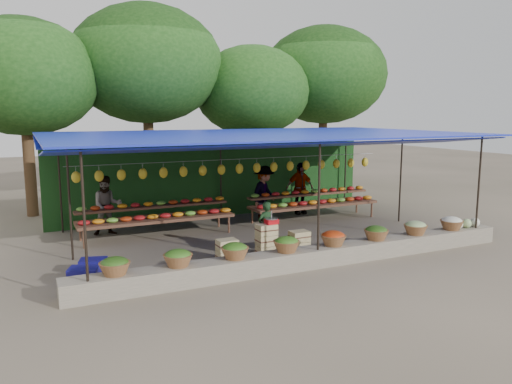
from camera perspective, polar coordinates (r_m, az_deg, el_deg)
name	(u,v)px	position (r m, az deg, el deg)	size (l,w,h in m)	color
ground	(260,238)	(13.58, 0.48, -5.23)	(60.00, 60.00, 0.00)	brown
stone_curb	(314,257)	(11.20, 6.65, -7.37)	(10.60, 0.55, 0.40)	#666352
stall_canopy	(259,138)	(13.23, 0.38, 6.14)	(10.80, 6.60, 2.82)	black
produce_baskets	(310,241)	(11.06, 6.24, -5.63)	(8.98, 0.58, 0.34)	brown
netting_backdrop	(218,178)	(16.19, -4.36, 1.58)	(10.60, 0.06, 2.50)	#1C4D1B
tree_row	(201,75)	(19.03, -6.28, 13.10)	(16.51, 5.50, 7.12)	#3E2A16
fruit_table_left	(156,215)	(13.87, -11.31, -2.54)	(4.21, 0.95, 0.93)	#512E20
fruit_table_right	(313,201)	(15.80, 6.56, -1.00)	(4.21, 0.95, 0.93)	#512E20
crate_counter	(265,243)	(11.81, 1.07, -5.88)	(2.35, 0.35, 0.77)	tan
weighing_scale	(271,221)	(11.75, 1.77, -3.28)	(0.30, 0.30, 0.32)	red
vendor_seated	(266,227)	(12.13, 1.10, -3.98)	(0.45, 0.30, 1.24)	#173318
customer_left	(107,206)	(14.33, -16.65, -1.49)	(0.80, 0.62, 1.65)	slate
customer_mid	(264,193)	(15.58, 0.94, -0.14)	(1.11, 0.64, 1.72)	slate
customer_right	(300,188)	(16.68, 5.02, 0.44)	(1.01, 0.42, 1.72)	slate
blue_crate_front	(84,276)	(10.55, -19.06, -9.04)	(0.57, 0.41, 0.34)	navy
blue_crate_back	(93,266)	(11.12, -18.08, -8.09)	(0.54, 0.39, 0.33)	navy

